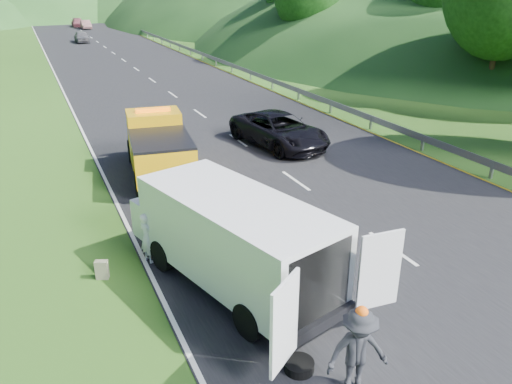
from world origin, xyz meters
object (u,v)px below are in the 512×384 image
suitcase (102,270)px  spare_tire (299,370)px  white_van (231,236)px  woman (149,261)px  tow_truck (158,146)px  child (180,259)px  passing_suv (279,146)px

suitcase → spare_tire: (3.12, -5.20, -0.27)m
white_van → woman: (-1.73, 2.04, -1.42)m
white_van → spare_tire: bearing=-104.9°
tow_truck → woman: bearing=-99.2°
tow_truck → suitcase: 7.82m
tow_truck → woman: size_ratio=4.14×
child → spare_tire: bearing=-38.3°
white_van → suitcase: (-3.08, 1.67, -1.15)m
woman → suitcase: (-1.34, -0.37, 0.27)m
tow_truck → white_van: tow_truck is taller
spare_tire → suitcase: bearing=121.0°
white_van → child: (-0.92, 1.78, -1.42)m
suitcase → passing_suv: bearing=41.5°
woman → child: woman is taller
child → spare_tire: (0.97, -5.30, 0.00)m
woman → tow_truck: bearing=-37.2°
woman → spare_tire: size_ratio=2.37×
woman → spare_tire: 5.84m
white_van → passing_suv: 12.13m
passing_suv → tow_truck: bearing=-176.2°
woman → child: bearing=-128.0°
tow_truck → white_van: 8.67m
spare_tire → tow_truck: bearing=88.9°
woman → passing_suv: passing_suv is taller
tow_truck → suitcase: size_ratio=11.56×
woman → passing_suv: bearing=-65.7°
tow_truck → passing_suv: 6.51m
tow_truck → child: 7.10m
suitcase → white_van: bearing=-28.5°
white_van → spare_tire: 3.80m
suitcase → spare_tire: size_ratio=0.85×
suitcase → passing_suv: 12.79m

